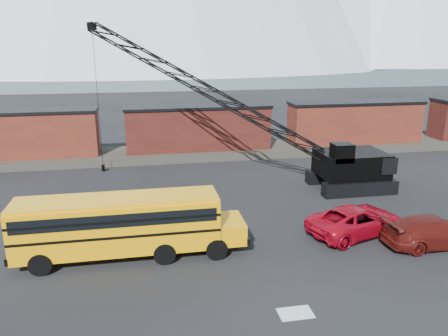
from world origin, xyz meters
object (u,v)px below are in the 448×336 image
(school_bus, at_px, (125,224))
(maroon_suv, at_px, (434,231))
(red_pickup, at_px, (356,220))
(crawler_crane, at_px, (209,91))

(school_bus, relative_size, maroon_suv, 2.08)
(school_bus, distance_m, red_pickup, 12.86)
(school_bus, distance_m, maroon_suv, 16.33)
(school_bus, bearing_deg, maroon_suv, -6.24)
(red_pickup, xyz_separation_m, maroon_suv, (3.39, -2.15, -0.01))
(red_pickup, distance_m, maroon_suv, 4.02)
(crawler_crane, bearing_deg, red_pickup, -60.27)
(school_bus, height_order, maroon_suv, school_bus)
(maroon_suv, xyz_separation_m, crawler_crane, (-10.05, 13.80, 6.19))
(school_bus, xyz_separation_m, red_pickup, (12.81, 0.38, -0.97))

